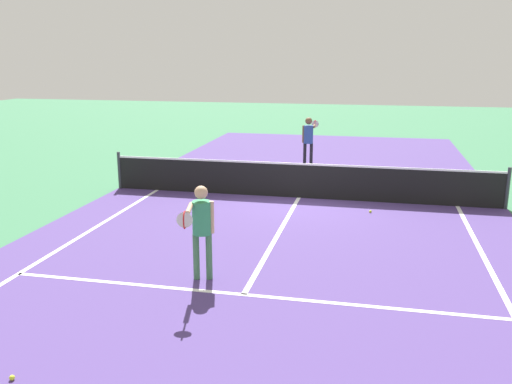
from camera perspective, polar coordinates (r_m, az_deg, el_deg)
The scene contains 11 objects.
ground_plane at distance 14.98m, azimuth 4.48°, elevation -0.59°, with size 60.00×60.00×0.00m, color #38724C.
court_surface_inbounds at distance 14.98m, azimuth 4.48°, elevation -0.59°, with size 10.62×24.40×0.00m, color #4C387A.
line_sideline_left at distance 11.03m, azimuth -22.07°, elevation -6.99°, with size 0.10×11.89×0.01m, color white.
line_sideline_right at distance 9.47m, azimuth 24.86°, elevation -10.74°, with size 0.10×11.89×0.01m, color white.
line_service_near at distance 9.02m, azimuth -1.28°, elevation -10.61°, with size 8.22×0.10×0.01m, color white.
line_center_service at distance 11.94m, azimuth 2.34°, elevation -4.35°, with size 0.10×6.40×0.01m, color white.
net at distance 14.86m, azimuth 4.51°, elevation 1.24°, with size 10.61×0.09×1.07m.
player_near at distance 9.29m, azimuth -5.70°, elevation -3.16°, with size 0.41×1.22×1.66m.
player_far at distance 18.85m, azimuth 5.48°, elevation 5.77°, with size 0.45×1.24×1.74m.
tennis_ball_near_net at distance 13.80m, azimuth 11.81°, elevation -1.99°, with size 0.07×0.07×0.07m, color #CCE033.
tennis_ball_by_baseline at distance 7.48m, azimuth -24.04°, elevation -17.22°, with size 0.07×0.07×0.07m, color #CCE033.
Camera 1 is at (1.95, -14.37, 3.76)m, focal length 38.47 mm.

